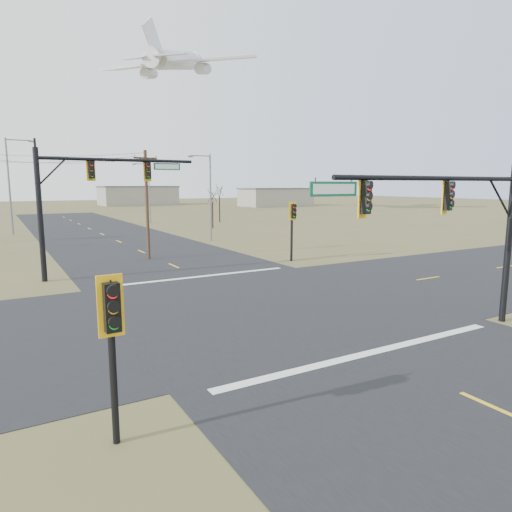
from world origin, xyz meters
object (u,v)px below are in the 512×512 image
Objects in this scene: mast_arm_far at (89,186)px; utility_pole_near at (147,203)px; pedestal_signal_ne at (293,218)px; bare_tree_d at (219,190)px; mast_arm_near at (449,211)px; streetlight_a at (209,193)px; pedestal_signal_sw at (112,321)px; bare_tree_c at (212,196)px; streetlight_b at (148,189)px; streetlight_c at (11,181)px.

utility_pole_near is (5.02, 4.90, -1.27)m from mast_arm_far.
bare_tree_d is at bearing 87.21° from pedestal_signal_ne.
mast_arm_far reaches higher than pedestal_signal_ne.
mast_arm_far is at bearing -171.65° from pedestal_signal_ne.
pedestal_signal_ne is 36.89m from bare_tree_d.
streetlight_a is at bearing 63.29° from mast_arm_near.
pedestal_signal_sw is at bearing -116.39° from streetlight_a.
pedestal_signal_ne is at bearing 45.43° from pedestal_signal_sw.
mast_arm_far is 1.11× the size of streetlight_a.
bare_tree_c is (19.89, 25.52, -1.33)m from mast_arm_far.
pedestal_signal_ne is at bearing -102.15° from bare_tree_c.
streetlight_b reaches higher than utility_pole_near.
streetlight_b is (10.18, 33.39, 0.67)m from utility_pole_near.
mast_arm_near is at bearing -117.53° from streetlight_b.
mast_arm_far is 30.25m from streetlight_c.
streetlight_c is at bearing -172.42° from bare_tree_d.
bare_tree_c is at bearing 40.30° from mast_arm_far.
utility_pole_near is 12.05m from streetlight_a.
mast_arm_far is 19.07m from streetlight_a.
streetlight_c is at bearing 135.86° from streetlight_a.
streetlight_a is at bearing -114.63° from streetlight_b.
bare_tree_d is (27.94, 3.72, -1.23)m from streetlight_c.
streetlight_a reaches higher than bare_tree_d.
utility_pole_near is at bearing 70.30° from pedestal_signal_sw.
utility_pole_near reaches higher than pedestal_signal_ne.
mast_arm_far is 1.59× the size of bare_tree_d.
bare_tree_d reaches higher than pedestal_signal_sw.
streetlight_c reaches higher than mast_arm_near.
mast_arm_near is at bearing -103.63° from bare_tree_c.
streetlight_a reaches higher than mast_arm_far.
utility_pole_near is 25.42m from bare_tree_c.
mast_arm_near is 23.74m from utility_pole_near.
streetlight_a reaches higher than pedestal_signal_ne.
bare_tree_d is at bearing 59.05° from bare_tree_c.
bare_tree_d is (28.06, 53.60, 2.03)m from pedestal_signal_sw.
pedestal_signal_ne is at bearing -113.12° from streetlight_b.
streetlight_c reaches higher than utility_pole_near.
utility_pole_near is 26.51m from streetlight_c.
utility_pole_near reaches higher than mast_arm_near.
streetlight_b is 0.82× the size of streetlight_c.
bare_tree_d is (4.97, 8.29, 0.62)m from bare_tree_c.
mast_arm_far is 41.20m from streetlight_b.
streetlight_a is at bearing 61.35° from pedestal_signal_sw.
streetlight_b is (1.11, 39.74, 1.75)m from pedestal_signal_ne.
pedestal_signal_ne is 0.51× the size of streetlight_a.
pedestal_signal_sw is at bearing -129.09° from streetlight_b.
utility_pole_near is at bearing -91.50° from streetlight_c.
streetlight_c is at bearing -177.32° from streetlight_b.
streetlight_c reaches higher than streetlight_a.
mast_arm_far is 1.77× the size of bare_tree_c.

